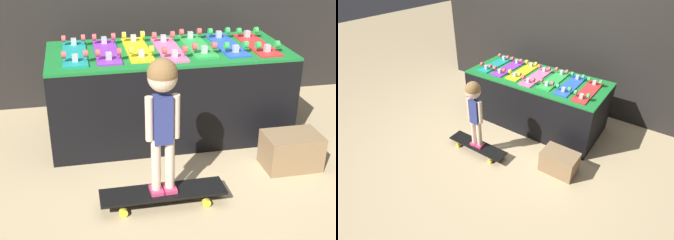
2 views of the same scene
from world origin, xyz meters
TOP-DOWN VIEW (x-y plane):
  - ground_plane at (0.00, 0.00)m, footprint 16.00×16.00m
  - display_rack at (0.00, 0.48)m, footprint 1.80×0.82m
  - skateboard_teal_on_rack at (-0.69, 0.50)m, footprint 0.18×0.63m
  - skateboard_purple_on_rack at (-0.46, 0.49)m, footprint 0.18×0.63m
  - skateboard_yellow_on_rack at (-0.23, 0.51)m, footprint 0.18×0.63m
  - skateboard_pink_on_rack at (0.00, 0.46)m, footprint 0.18×0.63m
  - skateboard_green_on_rack at (0.23, 0.51)m, footprint 0.18×0.63m
  - skateboard_blue_on_rack at (0.46, 0.49)m, footprint 0.18×0.63m
  - skateboard_red_on_rack at (0.69, 0.45)m, footprint 0.18×0.63m
  - skateboard_on_floor at (-0.23, -0.50)m, footprint 0.77×0.19m
  - child at (-0.23, -0.50)m, footprint 0.20×0.17m
  - storage_box at (0.73, -0.23)m, footprint 0.39×0.26m

SIDE VIEW (x-z plane):
  - ground_plane at x=0.00m, z-range 0.00..0.00m
  - skateboard_on_floor at x=-0.23m, z-range 0.03..0.12m
  - storage_box at x=0.73m, z-range 0.00..0.25m
  - display_rack at x=0.00m, z-range 0.00..0.68m
  - child at x=-0.23m, z-range 0.26..1.10m
  - skateboard_teal_on_rack at x=-0.69m, z-range 0.66..0.75m
  - skateboard_purple_on_rack at x=-0.46m, z-range 0.66..0.75m
  - skateboard_yellow_on_rack at x=-0.23m, z-range 0.66..0.75m
  - skateboard_pink_on_rack at x=0.00m, z-range 0.66..0.75m
  - skateboard_green_on_rack at x=0.23m, z-range 0.66..0.75m
  - skateboard_blue_on_rack at x=0.46m, z-range 0.66..0.75m
  - skateboard_red_on_rack at x=0.69m, z-range 0.66..0.75m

